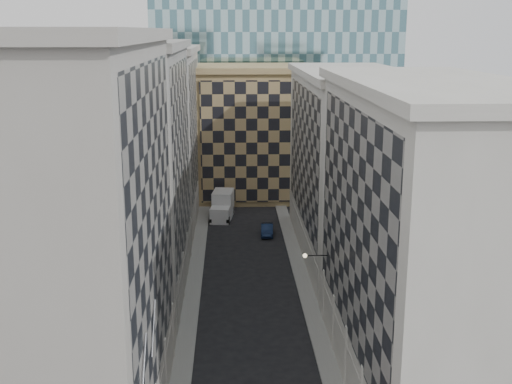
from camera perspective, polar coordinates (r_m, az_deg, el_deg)
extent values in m
cube|color=gray|center=(58.92, -5.72, -9.41)|extent=(1.50, 100.00, 0.15)
cube|color=gray|center=(59.22, 4.61, -9.26)|extent=(1.50, 100.00, 0.15)
cube|color=#A19A91|center=(38.10, -16.46, -4.91)|extent=(10.00, 22.00, 23.00)
cube|color=gray|center=(36.75, -9.22, -2.74)|extent=(0.25, 19.36, 18.00)
cube|color=#A19A91|center=(36.14, -17.80, 13.16)|extent=(10.80, 22.80, 0.70)
cylinder|color=#A19A91|center=(43.56, -8.52, -15.39)|extent=(0.90, 0.90, 4.40)
cylinder|color=#A19A91|center=(48.40, -7.84, -12.18)|extent=(0.90, 0.90, 4.40)
cube|color=gray|center=(59.03, -11.40, 1.59)|extent=(10.00, 22.00, 22.00)
cube|color=gray|center=(58.15, -6.71, 3.10)|extent=(0.25, 19.36, 17.00)
cube|color=gray|center=(61.18, -6.50, -6.97)|extent=(0.45, 21.12, 3.20)
cube|color=gray|center=(57.69, -11.96, 12.66)|extent=(10.80, 22.80, 0.70)
cylinder|color=gray|center=(53.36, -7.29, -9.57)|extent=(0.90, 0.90, 4.40)
cylinder|color=gray|center=(58.42, -6.85, -7.40)|extent=(0.90, 0.90, 4.40)
cylinder|color=gray|center=(63.55, -6.48, -5.58)|extent=(0.90, 0.90, 4.40)
cylinder|color=gray|center=(68.74, -6.16, -4.03)|extent=(0.90, 0.90, 4.40)
cube|color=#A19A91|center=(80.53, -9.01, 4.65)|extent=(10.00, 22.00, 21.00)
cube|color=gray|center=(79.88, -5.56, 5.77)|extent=(0.25, 19.36, 16.00)
cube|color=#A19A91|center=(82.04, -5.44, -1.43)|extent=(0.45, 21.12, 3.20)
cube|color=#A19A91|center=(79.50, -9.32, 12.39)|extent=(10.80, 22.80, 0.70)
cylinder|color=#A19A91|center=(73.98, -5.89, -2.70)|extent=(0.90, 0.90, 4.40)
cylinder|color=#A19A91|center=(79.25, -5.66, -1.55)|extent=(0.90, 0.90, 4.40)
cylinder|color=#A19A91|center=(84.55, -5.46, -0.54)|extent=(0.90, 0.90, 4.40)
cylinder|color=#A19A91|center=(89.87, -5.28, 0.35)|extent=(0.90, 0.90, 4.40)
cube|color=beige|center=(43.12, 14.91, -4.67)|extent=(10.00, 26.00, 20.00)
cube|color=gray|center=(41.49, 8.58, -2.91)|extent=(0.25, 22.88, 15.00)
cube|color=beige|center=(45.38, 8.21, -14.95)|extent=(0.45, 24.96, 3.20)
cube|color=beige|center=(41.06, 15.83, 9.14)|extent=(10.80, 26.80, 0.70)
cylinder|color=beige|center=(45.12, 8.43, -14.27)|extent=(0.90, 0.90, 4.40)
cylinder|color=beige|center=(49.68, 7.31, -11.44)|extent=(0.90, 0.90, 4.40)
cylinder|color=beige|center=(54.35, 6.40, -9.08)|extent=(0.90, 0.90, 4.40)
cube|color=beige|center=(68.59, 8.34, 2.18)|extent=(10.00, 28.00, 19.00)
cube|color=gray|center=(67.56, 4.31, 3.40)|extent=(0.25, 24.64, 14.00)
cube|color=beige|center=(69.93, 4.23, -4.18)|extent=(0.45, 26.88, 3.20)
cube|color=beige|center=(67.26, 8.65, 10.41)|extent=(10.80, 28.80, 0.70)
cube|color=#9F7E54|center=(93.14, -0.08, 5.17)|extent=(16.00, 14.00, 18.00)
cube|color=tan|center=(86.14, 0.11, 4.43)|extent=(15.20, 0.25, 16.50)
cube|color=#9F7E54|center=(92.14, -0.08, 10.95)|extent=(16.80, 14.80, 0.80)
cube|color=#2D2723|center=(106.36, -1.47, 9.00)|extent=(6.00, 6.00, 28.00)
cylinder|color=gray|center=(32.25, -9.93, -14.94)|extent=(0.10, 2.33, 2.33)
cylinder|color=gray|center=(35.76, -9.10, -11.84)|extent=(0.10, 2.33, 2.33)
cylinder|color=black|center=(51.42, 5.37, -5.64)|extent=(1.80, 0.08, 0.08)
sphere|color=#FFE5B2|center=(51.31, 4.37, -5.67)|extent=(0.36, 0.36, 0.36)
cube|color=silver|center=(81.13, -3.19, -2.02)|extent=(2.68, 2.87, 1.96)
cube|color=silver|center=(83.63, -2.94, -1.02)|extent=(2.95, 4.18, 3.37)
cylinder|color=black|center=(80.59, -4.03, -2.51)|extent=(0.44, 1.01, 0.98)
cylinder|color=black|center=(80.30, -2.50, -2.55)|extent=(0.44, 1.01, 0.98)
cylinder|color=black|center=(85.34, -3.54, -1.55)|extent=(0.44, 1.01, 0.98)
cylinder|color=black|center=(85.07, -2.09, -1.58)|extent=(0.44, 1.01, 0.98)
imported|color=#101D3C|center=(76.02, 0.99, -3.37)|extent=(1.62, 4.09, 1.32)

